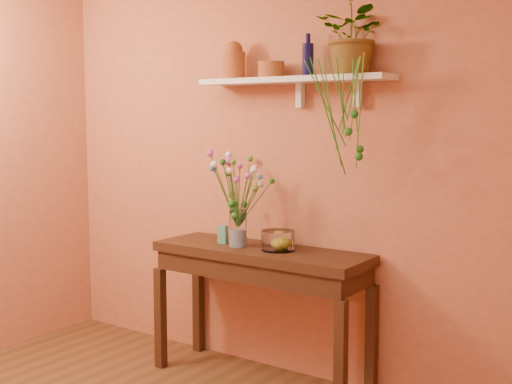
{
  "coord_description": "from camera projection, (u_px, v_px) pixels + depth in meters",
  "views": [
    {
      "loc": [
        2.26,
        -1.68,
        1.69
      ],
      "look_at": [
        0.0,
        1.55,
        1.25
      ],
      "focal_mm": 46.91,
      "sensor_mm": 36.0,
      "label": 1
    }
  ],
  "objects": [
    {
      "name": "room",
      "position": [
        35.0,
        203.0,
        2.69
      ],
      "size": [
        4.04,
        4.04,
        2.7
      ],
      "color": "brown",
      "rests_on": "ground"
    },
    {
      "name": "sideboard",
      "position": [
        260.0,
        267.0,
        4.24
      ],
      "size": [
        1.43,
        0.46,
        0.87
      ],
      "color": "#3D2413",
      "rests_on": "ground"
    },
    {
      "name": "wall_shelf",
      "position": [
        294.0,
        81.0,
        4.12
      ],
      "size": [
        1.3,
        0.24,
        0.19
      ],
      "color": "white",
      "rests_on": "room"
    },
    {
      "name": "terracotta_jug",
      "position": [
        234.0,
        61.0,
        4.35
      ],
      "size": [
        0.18,
        0.18,
        0.25
      ],
      "color": "#9D5224",
      "rests_on": "wall_shelf"
    },
    {
      "name": "terracotta_pot",
      "position": [
        271.0,
        70.0,
        4.2
      ],
      "size": [
        0.2,
        0.2,
        0.1
      ],
      "primitive_type": "cylinder",
      "rotation": [
        0.0,
        0.0,
        0.23
      ],
      "color": "#9D5224",
      "rests_on": "wall_shelf"
    },
    {
      "name": "blue_bottle",
      "position": [
        308.0,
        59.0,
        4.08
      ],
      "size": [
        0.08,
        0.08,
        0.26
      ],
      "color": "#0E0D3B",
      "rests_on": "wall_shelf"
    },
    {
      "name": "spider_plant",
      "position": [
        355.0,
        34.0,
        3.84
      ],
      "size": [
        0.52,
        0.49,
        0.46
      ],
      "primitive_type": "imported",
      "rotation": [
        0.0,
        0.0,
        -0.41
      ],
      "color": "#1E6217",
      "rests_on": "wall_shelf"
    },
    {
      "name": "plant_fronds",
      "position": [
        349.0,
        121.0,
        3.74
      ],
      "size": [
        0.49,
        0.36,
        0.67
      ],
      "color": "#1E6217",
      "rests_on": "wall_shelf"
    },
    {
      "name": "glass_vase",
      "position": [
        238.0,
        231.0,
        4.27
      ],
      "size": [
        0.11,
        0.11,
        0.23
      ],
      "color": "white",
      "rests_on": "sideboard"
    },
    {
      "name": "bouquet",
      "position": [
        236.0,
        181.0,
        4.23
      ],
      "size": [
        0.42,
        0.45,
        0.49
      ],
      "color": "#386B28",
      "rests_on": "glass_vase"
    },
    {
      "name": "glass_bowl",
      "position": [
        278.0,
        241.0,
        4.15
      ],
      "size": [
        0.21,
        0.21,
        0.12
      ],
      "color": "white",
      "rests_on": "sideboard"
    },
    {
      "name": "lemon",
      "position": [
        280.0,
        243.0,
        4.16
      ],
      "size": [
        0.08,
        0.08,
        0.08
      ],
      "primitive_type": "sphere",
      "color": "yellow",
      "rests_on": "glass_bowl"
    },
    {
      "name": "carton",
      "position": [
        223.0,
        234.0,
        4.38
      ],
      "size": [
        0.07,
        0.06,
        0.12
      ],
      "primitive_type": "cube",
      "rotation": [
        0.0,
        0.0,
        0.21
      ],
      "color": "teal",
      "rests_on": "sideboard"
    }
  ]
}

